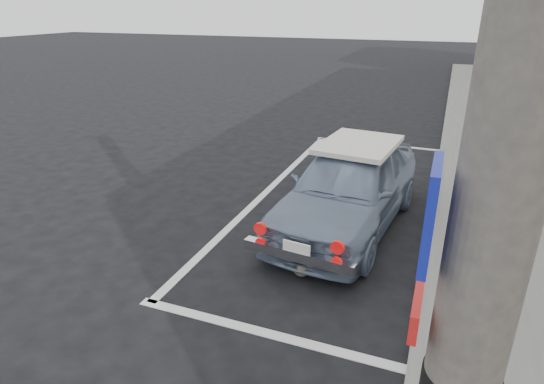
% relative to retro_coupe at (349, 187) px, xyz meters
% --- Properties ---
extents(ground, '(80.00, 80.00, 0.00)m').
position_rel_retro_coupe_xyz_m(ground, '(-0.66, -2.14, -0.61)').
color(ground, black).
rests_on(ground, ground).
extents(sidewalk, '(2.80, 40.00, 0.15)m').
position_rel_retro_coupe_xyz_m(sidewalk, '(2.54, -0.14, -0.53)').
color(sidewalk, slate).
rests_on(sidewalk, ground).
extents(pline_rear, '(3.00, 0.12, 0.01)m').
position_rel_retro_coupe_xyz_m(pline_rear, '(-0.16, -2.64, -0.61)').
color(pline_rear, silver).
rests_on(pline_rear, ground).
extents(pline_front, '(3.00, 0.12, 0.01)m').
position_rel_retro_coupe_xyz_m(pline_front, '(-0.16, 4.36, -0.61)').
color(pline_front, silver).
rests_on(pline_front, ground).
extents(pline_side, '(0.12, 7.00, 0.01)m').
position_rel_retro_coupe_xyz_m(pline_side, '(-1.56, 0.86, -0.61)').
color(pline_side, silver).
rests_on(pline_side, ground).
extents(retro_coupe, '(1.81, 3.68, 1.20)m').
position_rel_retro_coupe_xyz_m(retro_coupe, '(0.00, 0.00, 0.00)').
color(retro_coupe, gray).
rests_on(retro_coupe, ground).
extents(cat, '(0.34, 0.48, 0.27)m').
position_rel_retro_coupe_xyz_m(cat, '(-0.21, -1.50, -0.49)').
color(cat, '#6C5D52').
rests_on(cat, ground).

